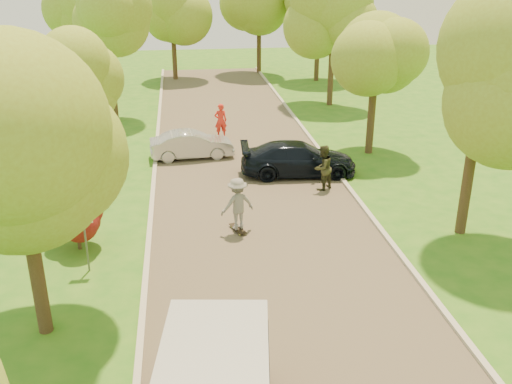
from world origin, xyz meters
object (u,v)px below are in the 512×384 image
skateboarder (237,204)px  person_olive (323,168)px  dark_sedan (298,159)px  street_sign (84,225)px  silver_sedan (192,145)px  person_striped (221,121)px  longboard (238,229)px

skateboarder → person_olive: bearing=-157.7°
skateboarder → person_olive: size_ratio=0.98×
dark_sedan → street_sign: bearing=136.3°
street_sign → skateboarder: bearing=23.5°
silver_sedan → skateboarder: size_ratio=2.11×
person_striped → person_olive: 8.80m
person_striped → dark_sedan: bearing=107.8°
street_sign → longboard: size_ratio=2.19×
longboard → skateboarder: 0.95m
street_sign → person_olive: 10.37m
longboard → street_sign: bearing=4.1°
street_sign → skateboarder: street_sign is taller
silver_sedan → street_sign: bearing=156.7°
silver_sedan → person_olive: person_olive is taller
silver_sedan → longboard: silver_sedan is taller
silver_sedan → skateboarder: (1.34, -8.31, 0.41)m
dark_sedan → longboard: dark_sedan is taller
street_sign → person_olive: street_sign is taller
longboard → skateboarder: size_ratio=0.53×
silver_sedan → dark_sedan: 5.47m
person_olive → skateboarder: bearing=4.5°
silver_sedan → skateboarder: bearing=-175.6°
longboard → person_striped: bearing=-110.9°
person_striped → person_olive: (3.58, -8.04, 0.03)m
longboard → person_olive: bearing=-157.7°
street_sign → dark_sedan: (8.10, 7.45, -0.83)m
dark_sedan → longboard: size_ratio=5.11×
skateboarder → person_olive: skateboarder is taller
dark_sedan → skateboarder: 6.27m
street_sign → dark_sedan: bearing=42.6°
dark_sedan → skateboarder: size_ratio=2.71×
silver_sedan → dark_sedan: bearing=-127.5°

